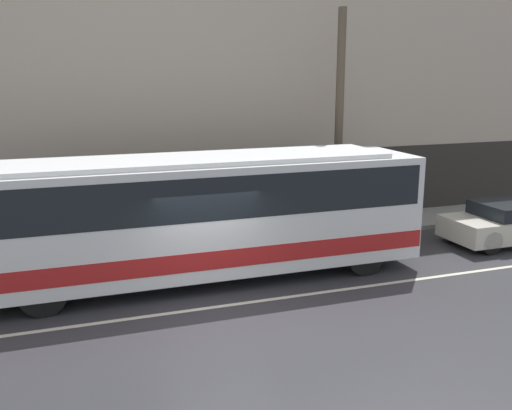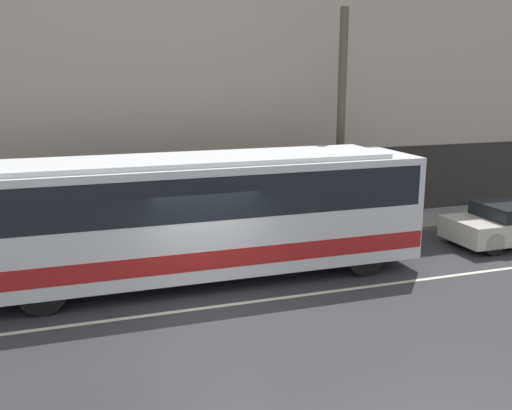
{
  "view_description": "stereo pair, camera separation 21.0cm",
  "coord_description": "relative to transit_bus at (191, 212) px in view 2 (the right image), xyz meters",
  "views": [
    {
      "loc": [
        -3.17,
        -11.76,
        5.2
      ],
      "look_at": [
        1.64,
        1.94,
        1.84
      ],
      "focal_mm": 40.0,
      "sensor_mm": 36.0,
      "label": 1
    },
    {
      "loc": [
        -2.97,
        -11.83,
        5.2
      ],
      "look_at": [
        1.64,
        1.94,
        1.84
      ],
      "focal_mm": 40.0,
      "sensor_mm": 36.0,
      "label": 2
    }
  ],
  "objects": [
    {
      "name": "ground_plane",
      "position": [
        0.1,
        -1.94,
        -1.8
      ],
      "size": [
        60.0,
        60.0,
        0.0
      ],
      "primitive_type": "plane",
      "color": "#333338"
    },
    {
      "name": "sidewalk",
      "position": [
        0.1,
        3.2,
        -1.72
      ],
      "size": [
        60.0,
        2.29,
        0.15
      ],
      "color": "gray",
      "rests_on": "ground_plane"
    },
    {
      "name": "building_facade",
      "position": [
        0.1,
        4.49,
        3.19
      ],
      "size": [
        60.0,
        0.35,
        10.35
      ],
      "color": "#B7A899",
      "rests_on": "ground_plane"
    },
    {
      "name": "lane_stripe",
      "position": [
        0.1,
        -1.94,
        -1.79
      ],
      "size": [
        54.0,
        0.14,
        0.01
      ],
      "color": "beige",
      "rests_on": "ground_plane"
    },
    {
      "name": "transit_bus",
      "position": [
        0.0,
        0.0,
        0.0
      ],
      "size": [
        11.98,
        2.61,
        3.19
      ],
      "color": "white",
      "rests_on": "ground_plane"
    },
    {
      "name": "utility_pole_near",
      "position": [
        5.53,
        2.74,
        1.88
      ],
      "size": [
        0.27,
        0.27,
        7.05
      ],
      "color": "brown",
      "rests_on": "sidewalk"
    }
  ]
}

